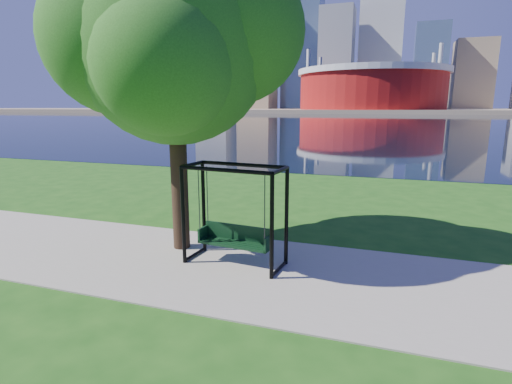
% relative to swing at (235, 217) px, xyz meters
% --- Properties ---
extents(ground, '(900.00, 900.00, 0.00)m').
position_rel_swing_xyz_m(ground, '(0.60, 0.23, -1.05)').
color(ground, '#1E5114').
rests_on(ground, ground).
extents(path, '(120.00, 4.00, 0.03)m').
position_rel_swing_xyz_m(path, '(0.60, -0.27, -1.04)').
color(path, '#9E937F').
rests_on(path, ground).
extents(river, '(900.00, 180.00, 0.02)m').
position_rel_swing_xyz_m(river, '(0.60, 102.23, -1.04)').
color(river, black).
rests_on(river, ground).
extents(far_bank, '(900.00, 228.00, 2.00)m').
position_rel_swing_xyz_m(far_bank, '(0.60, 306.23, -0.05)').
color(far_bank, '#937F60').
rests_on(far_bank, ground).
extents(stadium, '(83.00, 83.00, 32.00)m').
position_rel_swing_xyz_m(stadium, '(-9.40, 235.23, 13.17)').
color(stadium, maroon).
rests_on(stadium, far_bank).
extents(skyline, '(392.00, 66.00, 96.50)m').
position_rel_swing_xyz_m(skyline, '(-3.67, 319.62, 34.84)').
color(skyline, gray).
rests_on(skyline, far_bank).
extents(swing, '(2.21, 1.12, 2.18)m').
position_rel_swing_xyz_m(swing, '(0.00, 0.00, 0.00)').
color(swing, black).
rests_on(swing, ground).
extents(park_tree, '(5.55, 5.01, 6.89)m').
position_rel_swing_xyz_m(park_tree, '(-1.65, 0.57, 3.73)').
color(park_tree, black).
rests_on(park_tree, ground).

